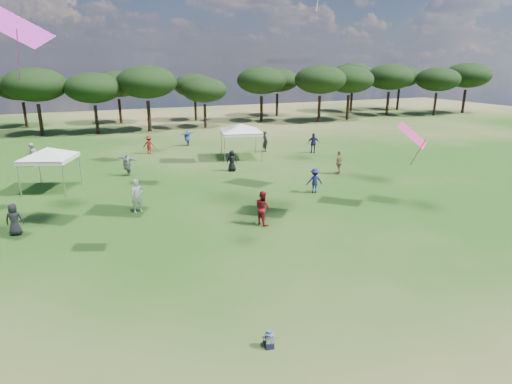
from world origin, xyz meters
TOP-DOWN VIEW (x-y plane):
  - tree_line at (2.39, 47.41)m, footprint 108.78×17.63m
  - tent_left at (-6.67, 21.88)m, footprint 5.41×5.41m
  - tent_right at (7.92, 26.05)m, footprint 6.45×6.45m
  - toddler at (-0.39, 2.08)m, footprint 0.40×0.44m
  - festival_crowd at (-0.28, 23.05)m, footprint 28.93×23.54m

SIDE VIEW (x-z plane):
  - toddler at x=-0.39m, z-range -0.03..0.53m
  - festival_crowd at x=-0.28m, z-range -0.09..1.81m
  - tent_left at x=-6.67m, z-range 1.14..4.26m
  - tent_right at x=7.92m, z-range 1.21..4.48m
  - tree_line at x=2.39m, z-range 1.54..9.31m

